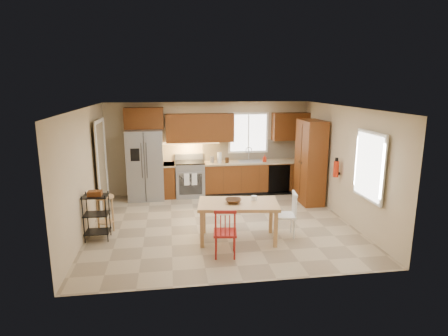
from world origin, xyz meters
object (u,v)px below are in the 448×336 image
soap_bottle (265,158)px  utility_cart (97,217)px  range_stove (190,179)px  fire_extinguisher (336,169)px  bar_stool (105,214)px  table_bowl (233,203)px  chair_white (285,215)px  chair_red (225,232)px  pantry (310,162)px  table_jar (254,199)px  dining_table (238,222)px  refrigerator (146,165)px

soap_bottle → utility_cart: (-3.98, -2.57, -0.53)m
range_stove → fire_extinguisher: fire_extinguisher is taller
soap_bottle → bar_stool: size_ratio=0.25×
table_bowl → bar_stool: table_bowl is taller
bar_stool → chair_white: bearing=-13.5°
chair_red → table_bowl: size_ratio=2.90×
soap_bottle → chair_white: size_ratio=0.21×
utility_cart → fire_extinguisher: bearing=8.4°
fire_extinguisher → chair_red: 3.31m
fire_extinguisher → utility_cart: bearing=-173.2°
pantry → fire_extinguisher: pantry is taller
fire_extinguisher → chair_red: fire_extinguisher is taller
range_stove → utility_cart: size_ratio=0.99×
chair_white → table_bowl: (-1.04, -0.05, 0.30)m
pantry → table_jar: 2.76m
fire_extinguisher → chair_white: (-1.47, -0.98, -0.65)m
fire_extinguisher → table_bowl: 2.74m
pantry → fire_extinguisher: bearing=-79.2°
fire_extinguisher → chair_white: 1.89m
dining_table → chair_red: 0.74m
range_stove → chair_white: bearing=-60.5°
utility_cart → pantry: bearing=20.2°
utility_cart → soap_bottle: bearing=34.3°
range_stove → table_bowl: 3.15m
soap_bottle → fire_extinguisher: size_ratio=0.53×
refrigerator → soap_bottle: bearing=-0.5°
soap_bottle → dining_table: 3.30m
dining_table → chair_white: 0.95m
utility_cart → table_jar: bearing=-4.5°
dining_table → utility_cart: utility_cart is taller
fire_extinguisher → utility_cart: 5.20m
pantry → chair_white: pantry is taller
table_jar → chair_red: bearing=-132.5°
chair_white → table_bowl: bearing=100.7°
pantry → utility_cart: bearing=-161.3°
table_bowl → bar_stool: bearing=162.9°
soap_bottle → bar_stool: (-3.88, -2.21, -0.61)m
soap_bottle → table_jar: size_ratio=1.51×
range_stove → pantry: (2.98, -0.99, 0.59)m
dining_table → chair_red: bearing=-110.4°
table_bowl → soap_bottle: bearing=65.3°
soap_bottle → bar_stool: soap_bottle is taller
table_jar → soap_bottle: bearing=71.9°
range_stove → pantry: 3.19m
pantry → bar_stool: bearing=-164.8°
refrigerator → pantry: (4.13, -0.93, 0.14)m
soap_bottle → chair_red: 4.01m
dining_table → bar_stool: bar_stool is taller
fire_extinguisher → table_jar: 2.31m
refrigerator → chair_white: refrigerator is taller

